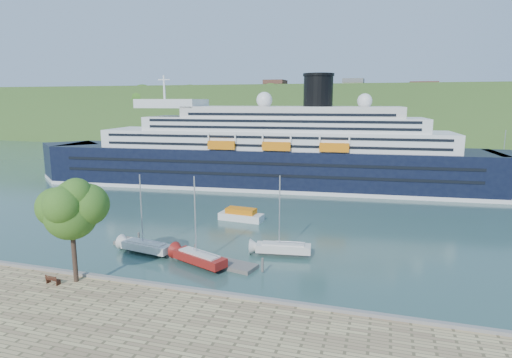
% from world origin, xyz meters
% --- Properties ---
extents(ground, '(400.00, 400.00, 0.00)m').
position_xyz_m(ground, '(0.00, 0.00, 0.00)').
color(ground, '#2B4C48').
rests_on(ground, ground).
extents(far_hillside, '(400.00, 50.00, 24.00)m').
position_xyz_m(far_hillside, '(0.00, 145.00, 12.00)').
color(far_hillside, '#304F1F').
rests_on(far_hillside, ground).
extents(quay_coping, '(220.00, 0.50, 0.30)m').
position_xyz_m(quay_coping, '(0.00, -0.20, 1.15)').
color(quay_coping, slate).
rests_on(quay_coping, promenade).
extents(cruise_ship, '(106.09, 25.10, 23.61)m').
position_xyz_m(cruise_ship, '(-1.31, 53.35, 11.80)').
color(cruise_ship, black).
rests_on(cruise_ship, ground).
extents(park_bench, '(1.57, 0.77, 0.97)m').
position_xyz_m(park_bench, '(-6.22, -2.68, 1.49)').
color(park_bench, '#421F12').
rests_on(park_bench, promenade).
extents(promenade_tree, '(6.65, 6.65, 11.01)m').
position_xyz_m(promenade_tree, '(-4.59, -1.50, 6.51)').
color(promenade_tree, '#2E5616').
rests_on(promenade_tree, promenade).
extents(floating_pontoon, '(20.14, 6.80, 0.45)m').
position_xyz_m(floating_pontoon, '(0.62, 10.15, 0.22)').
color(floating_pontoon, '#69665D').
rests_on(floating_pontoon, ground).
extents(sailboat_white_near, '(7.37, 3.12, 9.23)m').
position_xyz_m(sailboat_white_near, '(-3.49, 9.37, 4.61)').
color(sailboat_white_near, silver).
rests_on(sailboat_white_near, ground).
extents(sailboat_red, '(7.74, 4.76, 9.69)m').
position_xyz_m(sailboat_red, '(4.26, 7.60, 4.85)').
color(sailboat_red, maroon).
rests_on(sailboat_red, ground).
extents(sailboat_white_far, '(7.36, 2.99, 9.23)m').
position_xyz_m(sailboat_white_far, '(12.37, 13.61, 4.62)').
color(sailboat_white_far, silver).
rests_on(sailboat_white_far, ground).
extents(tender_launch, '(7.10, 2.96, 1.91)m').
position_xyz_m(tender_launch, '(2.62, 26.60, 0.96)').
color(tender_launch, orange).
rests_on(tender_launch, ground).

